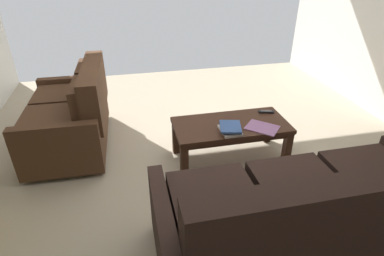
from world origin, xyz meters
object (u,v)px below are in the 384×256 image
coffee_table (231,129)px  loveseat_near (73,115)px  book_stack (230,128)px  tv_remote (266,112)px  loose_magazine (262,128)px  sofa_main (307,215)px

coffee_table → loveseat_near: bearing=-21.3°
book_stack → tv_remote: 0.58m
loveseat_near → tv_remote: (-1.99, 0.46, 0.04)m
coffee_table → loose_magazine: bearing=150.5°
coffee_table → book_stack: size_ratio=4.07×
loose_magazine → loveseat_near: bearing=109.5°
loveseat_near → loose_magazine: size_ratio=4.50×
sofa_main → book_stack: sofa_main is taller
sofa_main → loveseat_near: bearing=-48.1°
tv_remote → loose_magazine: 0.34m
loveseat_near → book_stack: (-1.49, 0.75, 0.07)m
sofa_main → loose_magazine: bearing=-98.1°
sofa_main → coffee_table: bearing=-85.1°
tv_remote → loveseat_near: bearing=-13.0°
coffee_table → book_stack: book_stack is taller
loveseat_near → tv_remote: bearing=167.0°
loveseat_near → loose_magazine: bearing=157.4°
coffee_table → loose_magazine: size_ratio=3.83×
book_stack → loose_magazine: bearing=179.5°
sofa_main → coffee_table: (0.11, -1.24, -0.03)m
coffee_table → tv_remote: bearing=-161.3°
tv_remote → coffee_table: bearing=18.7°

